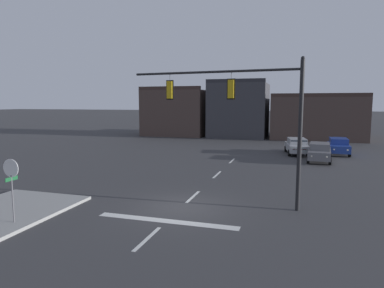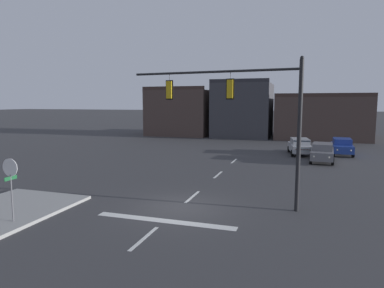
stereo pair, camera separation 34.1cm
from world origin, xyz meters
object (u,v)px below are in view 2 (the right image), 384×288
at_px(car_lot_nearside, 300,146).
at_px(car_lot_farside, 342,146).
at_px(stop_sign, 11,175).
at_px(signal_mast_near_side, 246,106).
at_px(car_lot_middle, 322,152).

height_order(car_lot_nearside, car_lot_farside, same).
distance_m(stop_sign, car_lot_nearside, 26.62).
bearing_deg(car_lot_farside, stop_sign, -121.31).
bearing_deg(signal_mast_near_side, car_lot_farside, 71.55).
relative_size(signal_mast_near_side, car_lot_middle, 1.91).
height_order(car_lot_middle, car_lot_farside, same).
distance_m(car_lot_middle, car_lot_farside, 5.26).
xyz_separation_m(signal_mast_near_side, car_lot_farside, (6.48, 19.42, -4.08)).
bearing_deg(signal_mast_near_side, car_lot_middle, 73.16).
bearing_deg(stop_sign, car_lot_nearside, 64.75).
xyz_separation_m(car_lot_middle, car_lot_farside, (2.07, 4.84, 0.00)).
relative_size(stop_sign, car_lot_farside, 0.63).
distance_m(signal_mast_near_side, stop_sign, 10.90).
distance_m(car_lot_nearside, car_lot_middle, 4.18).
height_order(stop_sign, car_lot_nearside, stop_sign).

